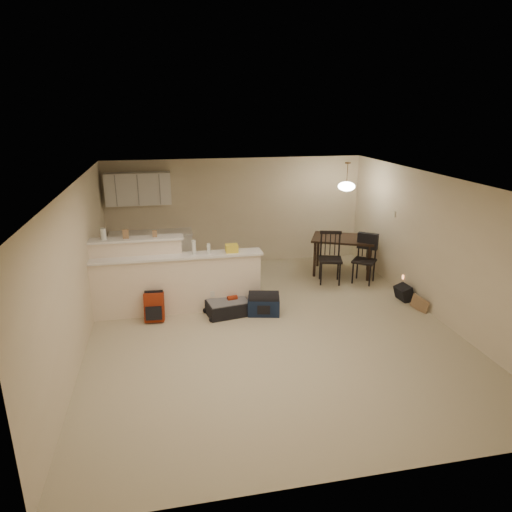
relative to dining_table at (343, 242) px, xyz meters
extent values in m
plane|color=#C0B594|center=(-2.20, -2.25, -0.74)|extent=(7.00, 7.00, 0.00)
plane|color=white|center=(-2.20, -2.25, 1.76)|extent=(7.00, 7.00, 0.00)
cube|color=beige|center=(-2.20, 1.25, 0.51)|extent=(6.00, 0.02, 2.50)
cube|color=beige|center=(-2.20, -5.75, 0.51)|extent=(6.00, 0.02, 2.50)
cube|color=beige|center=(-5.20, -2.25, 0.51)|extent=(0.02, 7.00, 2.50)
cube|color=beige|center=(0.80, -2.25, 0.51)|extent=(0.02, 7.00, 2.50)
cube|color=#F7E4C8|center=(-3.70, -1.35, -0.21)|extent=(3.00, 0.28, 1.05)
cube|color=white|center=(-3.70, -1.35, 0.33)|extent=(3.08, 0.38, 0.04)
cube|color=#F7E4C8|center=(-4.40, -1.13, -0.06)|extent=(1.60, 0.24, 1.35)
cube|color=white|center=(-4.40, -1.13, 0.63)|extent=(1.68, 0.34, 0.04)
cube|color=white|center=(-4.40, 1.07, 1.16)|extent=(1.40, 0.34, 0.70)
cube|color=white|center=(-4.20, 0.94, -0.29)|extent=(1.80, 0.60, 0.90)
cube|color=beige|center=(0.78, -0.70, 0.76)|extent=(0.02, 0.12, 0.12)
cylinder|color=silver|center=(-4.93, -1.13, 0.75)|extent=(0.10, 0.10, 0.20)
cube|color=#8F6D49|center=(-4.56, -1.13, 0.73)|extent=(0.10, 0.07, 0.16)
cube|color=#8F6D49|center=(-4.06, -1.13, 0.71)|extent=(0.08, 0.06, 0.12)
cylinder|color=silver|center=(-3.39, -1.35, 0.48)|extent=(0.07, 0.07, 0.26)
cylinder|color=silver|center=(-3.13, -1.35, 0.44)|extent=(0.06, 0.06, 0.18)
cube|color=#8F6D49|center=(-2.71, -1.35, 0.42)|extent=(0.22, 0.18, 0.14)
cube|color=black|center=(0.00, 0.00, 0.08)|extent=(1.59, 1.37, 0.04)
cylinder|color=black|center=(-0.68, -0.08, -0.34)|extent=(0.06, 0.06, 0.79)
cylinder|color=black|center=(0.38, -0.57, -0.34)|extent=(0.06, 0.06, 0.79)
cylinder|color=black|center=(-0.38, 0.57, -0.34)|extent=(0.06, 0.06, 0.79)
cylinder|color=black|center=(0.68, 0.08, -0.34)|extent=(0.06, 0.06, 0.79)
cylinder|color=brown|center=(0.00, 0.00, 1.51)|extent=(0.02, 0.02, 0.50)
cylinder|color=brown|center=(0.00, 0.00, 1.74)|extent=(0.12, 0.12, 0.03)
ellipsoid|color=white|center=(0.00, 0.00, 1.24)|extent=(0.36, 0.36, 0.20)
cube|color=black|center=(-2.84, -1.66, -0.61)|extent=(0.82, 0.61, 0.25)
cube|color=maroon|center=(-4.14, -1.64, -0.48)|extent=(0.35, 0.24, 0.51)
cube|color=#111E37|center=(-2.20, -1.79, -0.58)|extent=(0.62, 0.43, 0.31)
cube|color=black|center=(0.62, -1.69, -0.59)|extent=(0.26, 0.35, 0.29)
cube|color=#8F6D49|center=(0.65, -2.22, -0.60)|extent=(0.16, 0.34, 0.27)
camera|label=1|loc=(-3.85, -9.19, 2.84)|focal=32.00mm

